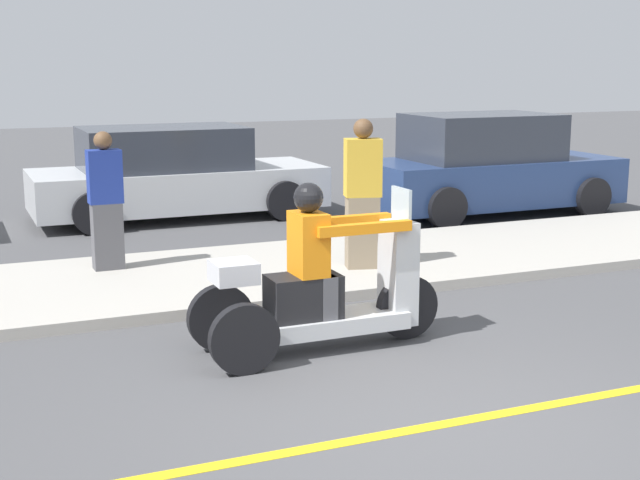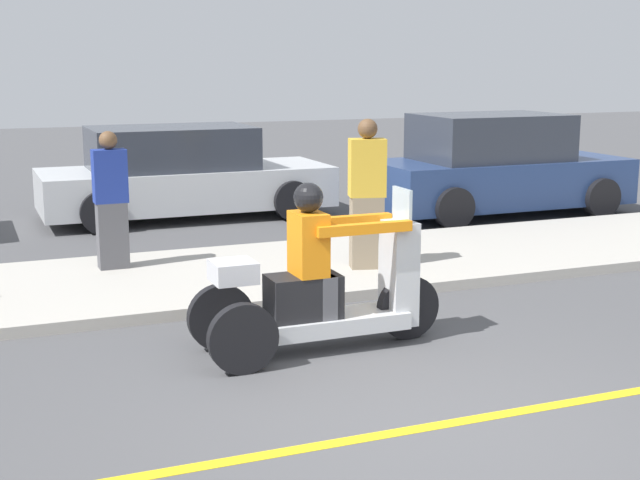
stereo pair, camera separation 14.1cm
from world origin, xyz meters
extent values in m
plane|color=#4C4C4F|center=(0.00, 0.00, 0.00)|extent=(60.00, 60.00, 0.00)
cube|color=gold|center=(-0.16, 0.00, 0.00)|extent=(24.00, 0.12, 0.01)
cube|color=#B2ADA3|center=(0.00, 4.60, 0.06)|extent=(28.00, 2.80, 0.12)
cylinder|color=black|center=(0.72, 1.88, 0.30)|extent=(0.60, 0.10, 0.60)
cylinder|color=black|center=(-0.98, 1.54, 0.30)|extent=(0.60, 0.10, 0.60)
cylinder|color=black|center=(-0.98, 2.21, 0.30)|extent=(0.60, 0.10, 0.60)
cube|color=silver|center=(-0.16, 1.88, 0.24)|extent=(1.58, 0.47, 0.15)
cube|color=black|center=(-0.32, 1.88, 0.50)|extent=(0.63, 0.37, 0.38)
cube|color=silver|center=(0.62, 1.88, 0.64)|extent=(0.24, 0.37, 0.95)
cube|color=silver|center=(0.64, 1.88, 1.26)|extent=(0.03, 0.34, 0.30)
cube|color=silver|center=(-0.95, 1.88, 0.79)|extent=(0.36, 0.37, 0.18)
cube|color=orange|center=(-0.27, 1.88, 0.97)|extent=(0.26, 0.38, 0.55)
sphere|color=black|center=(-0.27, 1.88, 1.38)|extent=(0.26, 0.26, 0.26)
cube|color=#515156|center=(-0.14, 1.76, 0.50)|extent=(0.14, 0.14, 0.38)
cube|color=#515156|center=(-0.14, 2.00, 0.50)|extent=(0.14, 0.14, 0.38)
cube|color=orange|center=(0.17, 1.68, 1.11)|extent=(0.88, 0.09, 0.09)
cube|color=orange|center=(0.17, 2.08, 1.11)|extent=(0.88, 0.09, 0.09)
cube|color=gray|center=(1.36, 4.16, 0.54)|extent=(0.43, 0.34, 0.85)
cube|color=gold|center=(1.36, 4.16, 1.31)|extent=(0.47, 0.35, 0.67)
sphere|color=brown|center=(1.36, 4.16, 1.76)|extent=(0.23, 0.23, 0.23)
cube|color=#515156|center=(-1.42, 5.26, 0.51)|extent=(0.35, 0.23, 0.78)
cube|color=navy|center=(-1.42, 5.26, 1.21)|extent=(0.39, 0.23, 0.62)
sphere|color=brown|center=(-1.42, 5.26, 1.63)|extent=(0.21, 0.21, 0.21)
cube|color=navy|center=(5.28, 7.35, 0.54)|extent=(4.26, 1.77, 0.74)
cube|color=#2D333D|center=(5.07, 7.35, 1.29)|extent=(2.35, 1.59, 0.75)
cylinder|color=black|center=(6.67, 6.47, 0.32)|extent=(0.64, 0.22, 0.64)
cylinder|color=black|center=(6.67, 8.23, 0.32)|extent=(0.64, 0.22, 0.64)
cylinder|color=black|center=(3.89, 6.47, 0.32)|extent=(0.64, 0.22, 0.64)
cylinder|color=black|center=(3.89, 8.23, 0.32)|extent=(0.64, 0.22, 0.64)
cube|color=silver|center=(0.37, 8.97, 0.50)|extent=(4.63, 1.80, 0.64)
cube|color=#2D333D|center=(0.14, 8.97, 1.15)|extent=(2.55, 1.62, 0.67)
cylinder|color=black|center=(1.87, 8.07, 0.32)|extent=(0.64, 0.22, 0.64)
cylinder|color=black|center=(1.87, 9.87, 0.32)|extent=(0.64, 0.22, 0.64)
cylinder|color=black|center=(-1.14, 8.07, 0.32)|extent=(0.64, 0.22, 0.64)
cylinder|color=black|center=(-1.14, 9.87, 0.32)|extent=(0.64, 0.22, 0.64)
camera|label=1|loc=(-3.14, -5.10, 2.54)|focal=50.00mm
camera|label=2|loc=(-3.01, -5.16, 2.54)|focal=50.00mm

